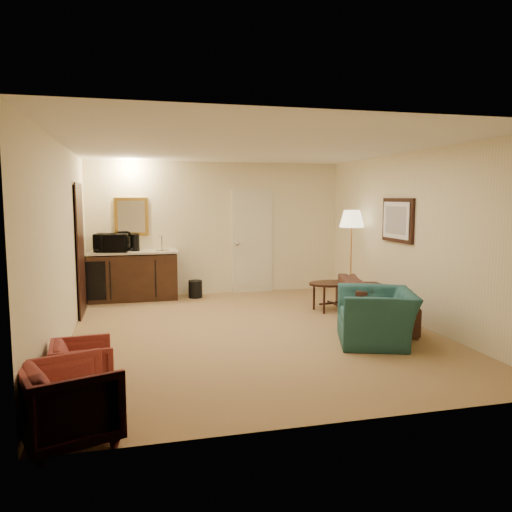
{
  "coord_description": "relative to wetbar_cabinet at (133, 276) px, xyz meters",
  "views": [
    {
      "loc": [
        -1.65,
        -6.76,
        1.91
      ],
      "look_at": [
        0.17,
        0.5,
        1.03
      ],
      "focal_mm": 35.0,
      "sensor_mm": 36.0,
      "label": 1
    }
  ],
  "objects": [
    {
      "name": "wetbar_cabinet",
      "position": [
        0.0,
        0.0,
        0.0
      ],
      "size": [
        1.64,
        0.58,
        0.92
      ],
      "primitive_type": "cube",
      "color": "#341D10",
      "rests_on": "ground"
    },
    {
      "name": "coffee_table",
      "position": [
        3.29,
        -1.72,
        -0.22
      ],
      "size": [
        0.92,
        0.69,
        0.48
      ],
      "primitive_type": "cube",
      "rotation": [
        0.0,
        0.0,
        0.16
      ],
      "color": "black",
      "rests_on": "ground"
    },
    {
      "name": "ground",
      "position": [
        1.65,
        -2.72,
        -0.46
      ],
      "size": [
        6.0,
        6.0,
        0.0
      ],
      "primitive_type": "plane",
      "color": "#996F4E",
      "rests_on": "ground"
    },
    {
      "name": "room_walls",
      "position": [
        1.55,
        -1.95,
        1.26
      ],
      "size": [
        5.02,
        6.01,
        2.61
      ],
      "color": "beige",
      "rests_on": "ground"
    },
    {
      "name": "rose_chair_far",
      "position": [
        -0.5,
        -5.52,
        -0.11
      ],
      "size": [
        0.83,
        0.86,
        0.71
      ],
      "primitive_type": "imported",
      "rotation": [
        0.0,
        0.0,
        1.9
      ],
      "color": "#9A3E32",
      "rests_on": "ground"
    },
    {
      "name": "teal_armchair",
      "position": [
        3.1,
        -3.64,
        0.01
      ],
      "size": [
        1.01,
        1.25,
        0.94
      ],
      "primitive_type": "imported",
      "rotation": [
        0.0,
        0.0,
        -1.9
      ],
      "color": "#1F4E4F",
      "rests_on": "ground"
    },
    {
      "name": "coffee_maker",
      "position": [
        0.05,
        0.02,
        0.62
      ],
      "size": [
        0.2,
        0.2,
        0.31
      ],
      "primitive_type": "cylinder",
      "rotation": [
        0.0,
        0.0,
        -0.19
      ],
      "color": "black",
      "rests_on": "wetbar_cabinet"
    },
    {
      "name": "microwave",
      "position": [
        -0.36,
        -0.03,
        0.66
      ],
      "size": [
        0.65,
        0.43,
        0.41
      ],
      "primitive_type": "imported",
      "rotation": [
        0.0,
        0.0,
        -0.17
      ],
      "color": "black",
      "rests_on": "wetbar_cabinet"
    },
    {
      "name": "floor_lamp",
      "position": [
        3.85,
        -1.19,
        0.39
      ],
      "size": [
        0.49,
        0.49,
        1.7
      ],
      "primitive_type": "cube",
      "rotation": [
        0.0,
        0.0,
        -0.09
      ],
      "color": "#C98C43",
      "rests_on": "ground"
    },
    {
      "name": "rose_chair_near",
      "position": [
        -0.5,
        -4.53,
        -0.17
      ],
      "size": [
        0.58,
        0.62,
        0.58
      ],
      "primitive_type": "imported",
      "rotation": [
        0.0,
        0.0,
        1.67
      ],
      "color": "#9A3E32",
      "rests_on": "ground"
    },
    {
      "name": "waste_bin",
      "position": [
        1.15,
        -0.07,
        -0.29
      ],
      "size": [
        0.28,
        0.28,
        0.33
      ],
      "primitive_type": "cylinder",
      "rotation": [
        0.0,
        0.0,
        -0.08
      ],
      "color": "black",
      "rests_on": "ground"
    },
    {
      "name": "sofa",
      "position": [
        3.6,
        -2.55,
        -0.04
      ],
      "size": [
        1.16,
        2.24,
        0.84
      ],
      "primitive_type": "imported",
      "rotation": [
        0.0,
        0.0,
        1.31
      ],
      "color": "black",
      "rests_on": "ground"
    }
  ]
}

